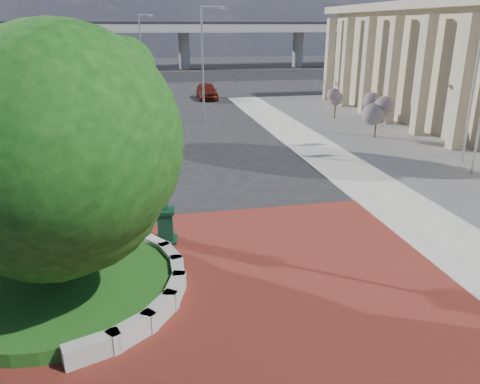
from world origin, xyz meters
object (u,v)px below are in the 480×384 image
(street_lamp_far, at_px, (142,46))
(street_lamp_near, at_px, (205,56))
(parked_car, at_px, (207,91))
(flagpole_b, at_px, (480,53))
(post_clock, at_px, (163,176))

(street_lamp_far, bearing_deg, street_lamp_near, -78.39)
(street_lamp_near, bearing_deg, parked_car, 81.93)
(flagpole_b, height_order, street_lamp_far, flagpole_b)
(parked_car, xyz_separation_m, street_lamp_far, (-5.94, 9.22, 3.97))
(flagpole_b, xyz_separation_m, street_lamp_far, (-16.25, 34.76, -0.90))
(post_clock, height_order, street_lamp_near, street_lamp_near)
(parked_car, bearing_deg, street_lamp_near, -97.05)
(street_lamp_far, bearing_deg, parked_car, -57.23)
(parked_car, distance_m, street_lamp_near, 12.43)
(post_clock, bearing_deg, parked_car, 79.66)
(street_lamp_far, bearing_deg, flagpole_b, -64.95)
(post_clock, relative_size, street_lamp_near, 0.52)
(street_lamp_near, relative_size, street_lamp_far, 1.02)
(flagpole_b, distance_m, street_lamp_far, 38.38)
(street_lamp_near, bearing_deg, street_lamp_far, 101.61)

